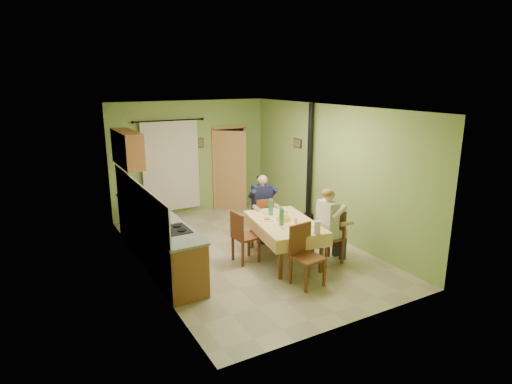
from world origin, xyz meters
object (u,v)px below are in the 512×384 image
chair_near (307,268)px  man_far (263,200)px  chair_far (263,227)px  chair_right (328,247)px  chair_left (245,247)px  man_right (329,217)px  stove_flue (309,183)px  dining_table (284,240)px

chair_near → man_far: (0.38, 2.12, 0.59)m
chair_far → chair_near: bearing=-90.2°
chair_far → chair_right: 1.65m
chair_right → chair_left: bearing=59.2°
man_right → chair_far: bearing=16.5°
stove_flue → chair_far: bearing=-170.0°
chair_near → man_right: bearing=-154.0°
dining_table → stove_flue: size_ratio=0.68×
dining_table → man_right: bearing=-28.9°
dining_table → chair_left: chair_left is taller
chair_left → dining_table: bearing=63.6°
stove_flue → dining_table: bearing=-138.9°
dining_table → man_right: 0.95m
chair_left → stove_flue: size_ratio=0.35×
dining_table → man_right: size_ratio=1.36×
chair_right → stove_flue: stove_flue is taller
chair_near → stove_flue: bearing=-132.4°
chair_left → chair_near: bearing=14.6°
chair_near → man_right: 1.18m
man_far → chair_far: bearing=-90.0°
chair_far → stove_flue: stove_flue is taller
chair_right → chair_left: chair_right is taller
dining_table → chair_far: (0.15, 1.07, -0.09)m
chair_far → stove_flue: size_ratio=0.33×
dining_table → stove_flue: bearing=50.5°
man_right → chair_right: bearing=-90.0°
chair_far → man_far: man_far is taller
man_far → man_right: 1.65m
dining_table → chair_far: 1.08m
chair_left → man_right: 1.64m
chair_right → man_right: size_ratio=0.72×
chair_left → chair_far: bearing=129.2°
man_far → stove_flue: bearing=19.6°
dining_table → chair_near: chair_near is taller
dining_table → chair_near: (-0.23, -1.04, -0.09)m
man_far → dining_table: bearing=-88.1°
dining_table → man_far: (0.16, 1.08, 0.50)m
chair_left → stove_flue: (2.18, 1.03, 0.73)m
man_far → stove_flue: (1.34, 0.23, 0.15)m
chair_far → chair_left: 1.15m
dining_table → man_right: (0.63, -0.50, 0.50)m
dining_table → man_far: bearing=91.2°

